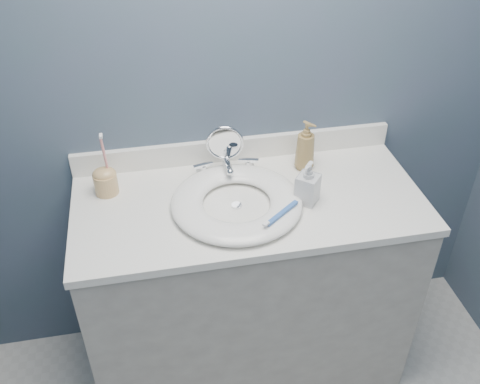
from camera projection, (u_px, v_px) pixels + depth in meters
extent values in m
cube|color=#415762|center=(234.00, 81.00, 1.89)|extent=(2.20, 0.02, 2.40)
cube|color=#B6B1A6|center=(248.00, 290.00, 2.13)|extent=(1.20, 0.55, 0.85)
cube|color=white|center=(249.00, 203.00, 1.87)|extent=(1.22, 0.57, 0.03)
cube|color=white|center=(235.00, 149.00, 2.04)|extent=(1.22, 0.02, 0.09)
cylinder|color=silver|center=(237.00, 205.00, 1.83)|extent=(0.04, 0.04, 0.01)
cube|color=silver|center=(226.00, 171.00, 1.99)|extent=(0.22, 0.05, 0.01)
cylinder|color=silver|center=(226.00, 164.00, 1.97)|extent=(0.03, 0.03, 0.06)
cylinder|color=silver|center=(228.00, 165.00, 1.92)|extent=(0.02, 0.09, 0.02)
sphere|color=silver|center=(230.00, 172.00, 1.89)|extent=(0.03, 0.03, 0.03)
cylinder|color=silver|center=(203.00, 170.00, 1.97)|extent=(0.02, 0.02, 0.03)
cube|color=silver|center=(203.00, 165.00, 1.96)|extent=(0.08, 0.03, 0.01)
cylinder|color=silver|center=(248.00, 165.00, 1.99)|extent=(0.02, 0.02, 0.03)
cube|color=silver|center=(248.00, 160.00, 1.98)|extent=(0.08, 0.03, 0.01)
cylinder|color=silver|center=(225.00, 173.00, 1.98)|extent=(0.08, 0.08, 0.01)
cylinder|color=silver|center=(225.00, 161.00, 1.95)|extent=(0.01, 0.01, 0.10)
torus|color=silver|center=(225.00, 143.00, 1.91)|extent=(0.14, 0.03, 0.14)
cylinder|color=white|center=(225.00, 143.00, 1.91)|extent=(0.11, 0.02, 0.11)
imported|color=olive|center=(305.00, 145.00, 1.96)|extent=(0.10, 0.10, 0.19)
imported|color=silver|center=(308.00, 183.00, 1.81)|extent=(0.10, 0.10, 0.16)
cylinder|color=tan|center=(106.00, 183.00, 1.87)|extent=(0.08, 0.08, 0.08)
ellipsoid|color=tan|center=(104.00, 174.00, 1.85)|extent=(0.08, 0.07, 0.05)
cylinder|color=pink|center=(105.00, 156.00, 1.81)|extent=(0.02, 0.03, 0.16)
cube|color=white|center=(101.00, 136.00, 1.75)|extent=(0.01, 0.02, 0.01)
cube|color=#3160B0|center=(282.00, 213.00, 1.73)|extent=(0.13, 0.11, 0.01)
cube|color=white|center=(266.00, 224.00, 1.67)|extent=(0.03, 0.02, 0.01)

